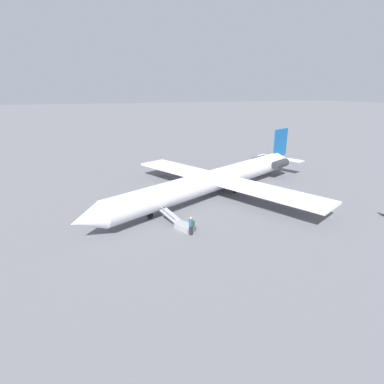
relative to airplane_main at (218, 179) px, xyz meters
name	(u,v)px	position (x,y,z in m)	size (l,w,h in m)	color
ground_plane	(212,196)	(0.92, 0.41, -2.03)	(600.00, 600.00, 0.00)	slate
airplane_main	(218,179)	(0.00, 0.00, 0.00)	(33.74, 26.76, 6.83)	silver
boarding_stairs	(182,224)	(7.46, 7.54, -1.66)	(2.58, 4.08, 1.70)	#99999E
passenger	(191,225)	(7.14, 9.16, -1.03)	(0.45, 0.57, 1.74)	#23232D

